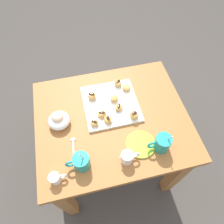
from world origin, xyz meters
TOP-DOWN VIEW (x-y plane):
  - ground_plane at (0.00, 0.00)m, footprint 8.00×8.00m
  - dining_table at (0.00, 0.00)m, footprint 0.85×0.72m
  - pastry_plate_square at (-0.01, -0.09)m, footprint 0.31×0.31m
  - coffee_mug_teal_left at (-0.20, 0.23)m, footprint 0.12×0.08m
  - coffee_mug_teal_right at (0.21, 0.23)m, footprint 0.12×0.08m
  - cream_pitcher_white at (-0.02, 0.25)m, footprint 0.10×0.06m
  - ice_cream_bowl at (0.29, -0.03)m, footprint 0.12×0.12m
  - chocolate_sauce_pitcher at (0.33, 0.27)m, footprint 0.09×0.05m
  - saucer_lime_left at (-0.11, 0.19)m, footprint 0.16×0.16m
  - loose_spoon_near_saucer at (0.24, 0.13)m, footprint 0.03×0.16m
  - beignet_0 at (-0.13, -0.17)m, footprint 0.07×0.07m
  - beignet_1 at (-0.09, -0.21)m, footprint 0.04×0.05m
  - chocolate_drizzle_1 at (-0.09, -0.21)m, footprint 0.04×0.03m
  - beignet_2 at (0.03, 0.02)m, footprint 0.05×0.06m
  - chocolate_drizzle_2 at (0.03, 0.02)m, footprint 0.02×0.04m
  - beignet_3 at (0.08, -0.15)m, footprint 0.05×0.06m
  - chocolate_drizzle_3 at (0.08, -0.15)m, footprint 0.04×0.03m
  - beignet_4 at (-0.04, -0.11)m, footprint 0.07×0.07m
  - beignet_5 at (-0.12, 0.03)m, footprint 0.05×0.06m
  - chocolate_drizzle_5 at (-0.12, 0.03)m, footprint 0.03×0.02m
  - beignet_6 at (0.10, 0.03)m, footprint 0.06×0.06m
  - chocolate_drizzle_6 at (0.10, 0.03)m, footprint 0.03×0.03m
  - beignet_7 at (0.05, -0.02)m, footprint 0.06×0.05m
  - chocolate_drizzle_7 at (0.05, -0.02)m, footprint 0.04×0.03m
  - beignet_8 at (-0.05, -0.04)m, footprint 0.06×0.07m
  - chocolate_drizzle_8 at (-0.05, -0.04)m, footprint 0.03×0.04m

SIDE VIEW (x-z plane):
  - ground_plane at x=0.00m, z-range 0.00..0.00m
  - dining_table at x=0.00m, z-range 0.21..0.95m
  - loose_spoon_near_saucer at x=0.24m, z-range 0.74..0.74m
  - saucer_lime_left at x=-0.11m, z-range 0.74..0.75m
  - pastry_plate_square at x=-0.01m, z-range 0.74..0.75m
  - beignet_0 at x=-0.13m, z-range 0.75..0.78m
  - chocolate_sauce_pitcher at x=0.33m, z-range 0.74..0.80m
  - beignet_6 at x=0.10m, z-range 0.75..0.78m
  - beignet_7 at x=0.05m, z-range 0.75..0.78m
  - beignet_8 at x=-0.05m, z-range 0.75..0.78m
  - beignet_4 at x=-0.04m, z-range 0.75..0.78m
  - beignet_2 at x=0.03m, z-range 0.75..0.79m
  - beignet_1 at x=-0.09m, z-range 0.75..0.79m
  - beignet_3 at x=0.08m, z-range 0.75..0.79m
  - beignet_5 at x=-0.12m, z-range 0.75..0.79m
  - ice_cream_bowl at x=0.29m, z-range 0.73..0.82m
  - cream_pitcher_white at x=-0.02m, z-range 0.74..0.81m
  - coffee_mug_teal_right at x=0.21m, z-range 0.72..0.85m
  - chocolate_drizzle_6 at x=0.10m, z-range 0.78..0.79m
  - chocolate_drizzle_7 at x=0.05m, z-range 0.78..0.79m
  - chocolate_drizzle_8 at x=-0.05m, z-range 0.78..0.79m
  - chocolate_drizzle_2 at x=0.03m, z-range 0.78..0.79m
  - coffee_mug_teal_left at x=-0.20m, z-range 0.71..0.86m
  - chocolate_drizzle_1 at x=-0.09m, z-range 0.79..0.79m
  - chocolate_drizzle_3 at x=0.08m, z-range 0.79..0.80m
  - chocolate_drizzle_5 at x=-0.12m, z-range 0.79..0.80m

